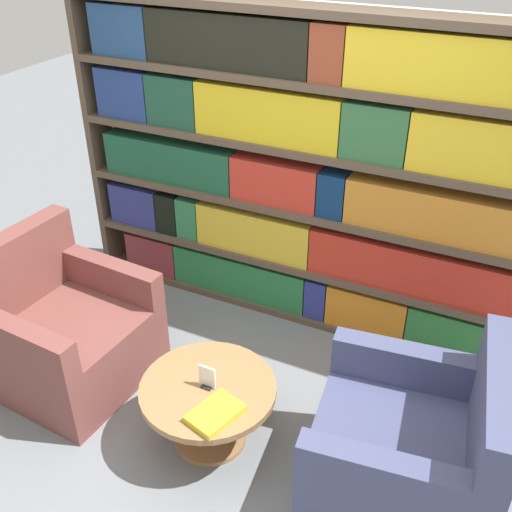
% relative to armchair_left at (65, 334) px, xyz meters
% --- Properties ---
extents(ground_plane, '(14.00, 14.00, 0.00)m').
position_rel_armchair_left_xyz_m(ground_plane, '(1.12, -0.16, -0.32)').
color(ground_plane, slate).
extents(bookshelf, '(3.44, 0.30, 2.13)m').
position_rel_armchair_left_xyz_m(bookshelf, '(1.08, 1.28, 0.74)').
color(bookshelf, silver).
rests_on(bookshelf, ground_plane).
extents(armchair_left, '(0.91, 0.92, 0.94)m').
position_rel_armchair_left_xyz_m(armchair_left, '(0.00, 0.00, 0.00)').
color(armchair_left, brown).
rests_on(armchair_left, ground_plane).
extents(armchair_right, '(0.96, 0.96, 0.94)m').
position_rel_armchair_left_xyz_m(armchair_right, '(2.15, 0.00, 0.00)').
color(armchair_right, '#42476B').
rests_on(armchair_right, ground_plane).
extents(coffee_table, '(0.75, 0.75, 0.41)m').
position_rel_armchair_left_xyz_m(coffee_table, '(1.08, -0.09, -0.03)').
color(coffee_table, olive).
rests_on(coffee_table, ground_plane).
extents(table_sign, '(0.10, 0.06, 0.14)m').
position_rel_armchair_left_xyz_m(table_sign, '(1.08, -0.09, 0.14)').
color(table_sign, black).
rests_on(table_sign, coffee_table).
extents(stray_book, '(0.26, 0.32, 0.03)m').
position_rel_armchair_left_xyz_m(stray_book, '(1.22, -0.25, 0.10)').
color(stray_book, gold).
rests_on(stray_book, coffee_table).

